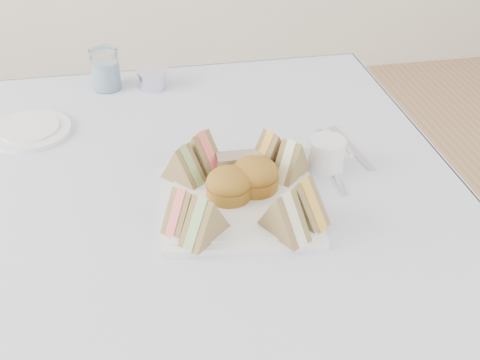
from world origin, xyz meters
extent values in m
cube|color=brown|center=(0.00, 0.00, 0.37)|extent=(0.90, 0.90, 0.74)
cube|color=silver|center=(0.00, 0.00, 0.74)|extent=(1.02, 1.02, 0.01)
cube|color=silver|center=(0.10, -0.07, 0.75)|extent=(0.29, 0.29, 0.01)
cylinder|color=olive|center=(0.08, -0.07, 0.78)|extent=(0.10, 0.10, 0.05)
cylinder|color=olive|center=(0.13, -0.05, 0.79)|extent=(0.09, 0.09, 0.05)
cube|color=#D3B57C|center=(0.12, 0.00, 0.78)|extent=(0.08, 0.03, 0.04)
cylinder|color=silver|center=(-0.27, 0.24, 0.75)|extent=(0.20, 0.20, 0.01)
cylinder|color=white|center=(-0.12, 0.42, 0.79)|extent=(0.08, 0.08, 0.09)
cylinder|color=silver|center=(-0.01, 0.40, 0.77)|extent=(0.07, 0.07, 0.04)
cube|color=silver|center=(0.35, 0.06, 0.75)|extent=(0.04, 0.17, 0.00)
cube|color=silver|center=(0.29, 0.01, 0.75)|extent=(0.03, 0.19, 0.00)
cylinder|color=silver|center=(0.28, 0.01, 0.78)|extent=(0.07, 0.07, 0.06)
camera|label=1|loc=(-0.05, -0.88, 1.37)|focal=45.00mm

